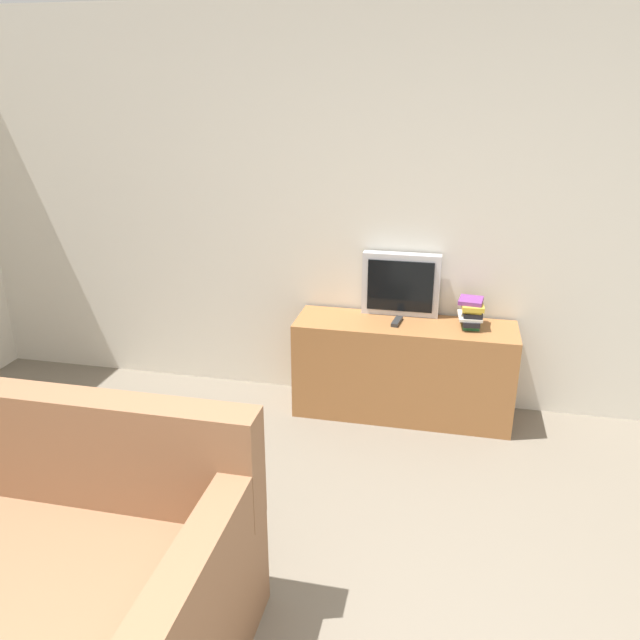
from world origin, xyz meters
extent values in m
cube|color=silver|center=(0.00, 3.03, 1.30)|extent=(9.00, 0.06, 2.60)
cube|color=#9E6638|center=(0.15, 2.77, 0.33)|extent=(1.43, 0.42, 0.66)
cube|color=silver|center=(0.10, 2.94, 0.87)|extent=(0.51, 0.08, 0.42)
cube|color=black|center=(0.10, 2.89, 0.87)|extent=(0.43, 0.01, 0.34)
cube|color=#8C6042|center=(-1.34, 0.93, 0.71)|extent=(2.17, 0.17, 0.49)
cube|color=#8C6042|center=(-0.33, 0.53, 0.37)|extent=(0.14, 0.95, 0.73)
cube|color=#2D753D|center=(0.57, 2.81, 0.67)|extent=(0.11, 0.18, 0.03)
cube|color=black|center=(0.56, 2.80, 0.70)|extent=(0.12, 0.23, 0.03)
cube|color=silver|center=(0.56, 2.80, 0.73)|extent=(0.16, 0.20, 0.02)
cube|color=black|center=(0.57, 2.82, 0.75)|extent=(0.13, 0.20, 0.03)
cube|color=gold|center=(0.57, 2.81, 0.77)|extent=(0.13, 0.17, 0.02)
cube|color=gold|center=(0.57, 2.81, 0.80)|extent=(0.15, 0.21, 0.03)
cube|color=#7A3884|center=(0.55, 2.82, 0.83)|extent=(0.16, 0.18, 0.03)
cube|color=#2D2D2D|center=(0.10, 2.77, 0.67)|extent=(0.06, 0.17, 0.02)
camera|label=1|loc=(0.41, -1.02, 2.12)|focal=35.00mm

